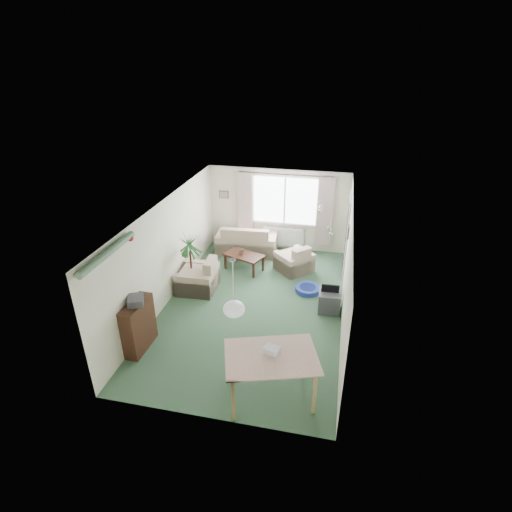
% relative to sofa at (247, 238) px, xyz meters
% --- Properties ---
extents(ground, '(6.50, 6.50, 0.00)m').
position_rel_sofa_xyz_m(ground, '(0.81, -2.75, -0.43)').
color(ground, '#305137').
extents(window, '(1.80, 0.03, 1.30)m').
position_rel_sofa_xyz_m(window, '(1.01, 0.48, 1.07)').
color(window, white).
extents(curtain_rod, '(2.60, 0.03, 0.03)m').
position_rel_sofa_xyz_m(curtain_rod, '(1.01, 0.40, 1.84)').
color(curtain_rod, black).
extents(curtain_left, '(0.45, 0.08, 2.00)m').
position_rel_sofa_xyz_m(curtain_left, '(-0.14, 0.38, 0.84)').
color(curtain_left, beige).
extents(curtain_right, '(0.45, 0.08, 2.00)m').
position_rel_sofa_xyz_m(curtain_right, '(2.16, 0.38, 0.84)').
color(curtain_right, beige).
extents(radiator, '(1.20, 0.10, 0.55)m').
position_rel_sofa_xyz_m(radiator, '(1.01, 0.44, -0.03)').
color(radiator, white).
extents(doorway, '(0.03, 0.95, 2.00)m').
position_rel_sofa_xyz_m(doorway, '(2.79, -0.55, 0.57)').
color(doorway, black).
extents(pendant_lamp, '(0.36, 0.36, 0.36)m').
position_rel_sofa_xyz_m(pendant_lamp, '(1.01, -5.05, 1.05)').
color(pendant_lamp, white).
extents(tinsel_garland, '(1.60, 1.60, 0.12)m').
position_rel_sofa_xyz_m(tinsel_garland, '(-1.11, -5.05, 1.85)').
color(tinsel_garland, '#196626').
extents(bauble_cluster_a, '(0.20, 0.20, 0.20)m').
position_rel_sofa_xyz_m(bauble_cluster_a, '(2.11, -1.85, 1.79)').
color(bauble_cluster_a, silver).
extents(bauble_cluster_b, '(0.20, 0.20, 0.20)m').
position_rel_sofa_xyz_m(bauble_cluster_b, '(2.41, -3.05, 1.79)').
color(bauble_cluster_b, silver).
extents(wall_picture_back, '(0.28, 0.03, 0.22)m').
position_rel_sofa_xyz_m(wall_picture_back, '(-0.79, 0.48, 1.12)').
color(wall_picture_back, brown).
extents(wall_picture_right, '(0.03, 0.24, 0.30)m').
position_rel_sofa_xyz_m(wall_picture_right, '(2.79, -1.55, 1.12)').
color(wall_picture_right, brown).
extents(sofa, '(1.78, 1.03, 0.86)m').
position_rel_sofa_xyz_m(sofa, '(0.00, 0.00, 0.00)').
color(sofa, beige).
rests_on(sofa, ground).
extents(armchair_corner, '(1.14, 1.14, 0.74)m').
position_rel_sofa_xyz_m(armchair_corner, '(1.49, -0.80, -0.06)').
color(armchair_corner, beige).
rests_on(armchair_corner, ground).
extents(armchair_left, '(0.92, 0.97, 0.84)m').
position_rel_sofa_xyz_m(armchair_left, '(-0.69, -2.29, -0.01)').
color(armchair_left, '#B5AE88').
rests_on(armchair_left, ground).
extents(coffee_table, '(1.14, 0.89, 0.45)m').
position_rel_sofa_xyz_m(coffee_table, '(0.18, -1.08, -0.20)').
color(coffee_table, black).
rests_on(coffee_table, ground).
extents(photo_frame, '(0.12, 0.04, 0.16)m').
position_rel_sofa_xyz_m(photo_frame, '(0.10, -1.09, 0.10)').
color(photo_frame, brown).
rests_on(photo_frame, coffee_table).
extents(bookshelf, '(0.31, 0.85, 1.03)m').
position_rel_sofa_xyz_m(bookshelf, '(-1.03, -4.63, 0.09)').
color(bookshelf, black).
rests_on(bookshelf, ground).
extents(hifi_box, '(0.40, 0.43, 0.14)m').
position_rel_sofa_xyz_m(hifi_box, '(-1.01, -4.64, 0.67)').
color(hifi_box, '#38373C').
rests_on(hifi_box, bookshelf).
extents(houseplant, '(0.79, 0.79, 1.48)m').
position_rel_sofa_xyz_m(houseplant, '(-0.84, -2.27, 0.31)').
color(houseplant, '#1C531D').
rests_on(houseplant, ground).
extents(dining_table, '(1.59, 1.30, 0.86)m').
position_rel_sofa_xyz_m(dining_table, '(1.69, -5.35, 0.00)').
color(dining_table, tan).
rests_on(dining_table, ground).
extents(gift_box, '(0.29, 0.24, 0.12)m').
position_rel_sofa_xyz_m(gift_box, '(1.68, -5.26, 0.49)').
color(gift_box, white).
rests_on(gift_box, dining_table).
extents(tv_cube, '(0.50, 0.55, 0.47)m').
position_rel_sofa_xyz_m(tv_cube, '(2.51, -2.52, -0.19)').
color(tv_cube, '#3C3B41').
rests_on(tv_cube, ground).
extents(pet_bed, '(0.80, 0.80, 0.12)m').
position_rel_sofa_xyz_m(pet_bed, '(1.97, -1.83, -0.37)').
color(pet_bed, navy).
rests_on(pet_bed, ground).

